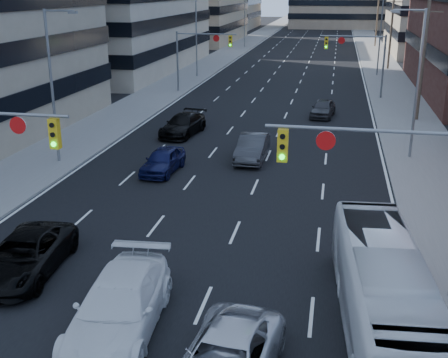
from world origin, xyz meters
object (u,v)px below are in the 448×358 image
Objects in this scene: sedan_blue at (163,161)px; white_van at (119,306)px; transit_bus at (383,292)px; black_pickup at (25,255)px.

white_van is at bearing -73.96° from sedan_blue.
transit_bus reaches higher than white_van.
sedan_blue is at bearing 78.57° from black_pickup.
sedan_blue is (-11.27, 13.83, -0.65)m from transit_bus.
transit_bus is 2.35× the size of sedan_blue.
black_pickup is 5.57m from white_van.
transit_bus is at bearing 6.75° from white_van.
white_van is at bearing -173.56° from transit_bus.
white_van is (4.81, -2.80, 0.12)m from black_pickup.
black_pickup is 0.89× the size of white_van.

